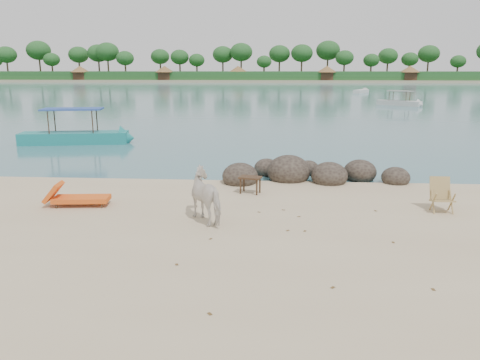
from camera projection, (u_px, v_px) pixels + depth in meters
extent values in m
plane|color=#36636C|center=(270.00, 88.00, 98.05)|extent=(400.00, 400.00, 0.00)
cube|color=tan|center=(271.00, 79.00, 175.68)|extent=(420.00, 90.00, 1.40)
cube|color=#1E4C1E|center=(271.00, 75.00, 141.28)|extent=(420.00, 18.00, 2.40)
ellipsoid|color=black|center=(240.00, 177.00, 16.22)|extent=(1.25, 1.37, 0.94)
ellipsoid|color=black|center=(289.00, 172.00, 16.77)|extent=(1.55, 1.71, 1.16)
ellipsoid|color=black|center=(329.00, 177.00, 16.30)|extent=(1.27, 1.40, 0.95)
ellipsoid|color=black|center=(360.00, 173.00, 17.00)|extent=(1.17, 1.29, 0.88)
ellipsoid|color=black|center=(396.00, 178.00, 16.25)|extent=(0.97, 1.07, 0.73)
ellipsoid|color=black|center=(267.00, 169.00, 17.82)|extent=(0.96, 1.05, 0.72)
ellipsoid|color=black|center=(308.00, 169.00, 17.91)|extent=(0.80, 0.88, 0.60)
imported|color=silver|center=(209.00, 197.00, 12.04)|extent=(1.55, 1.72, 1.35)
plane|color=brown|center=(288.00, 232.00, 11.42)|extent=(0.14, 0.14, 0.00)
plane|color=brown|center=(177.00, 266.00, 9.44)|extent=(0.13, 0.13, 0.00)
plane|color=brown|center=(211.00, 240.00, 10.86)|extent=(0.13, 0.13, 0.00)
plane|color=brown|center=(375.00, 212.00, 13.01)|extent=(0.14, 0.14, 0.00)
plane|color=brown|center=(305.00, 232.00, 11.39)|extent=(0.13, 0.13, 0.00)
plane|color=brown|center=(433.00, 291.00, 8.37)|extent=(0.11, 0.11, 0.00)
plane|color=brown|center=(299.00, 218.00, 12.50)|extent=(0.14, 0.14, 0.00)
plane|color=brown|center=(283.00, 211.00, 13.09)|extent=(0.12, 0.12, 0.00)
plane|color=brown|center=(393.00, 244.00, 10.65)|extent=(0.11, 0.11, 0.00)
plane|color=brown|center=(219.00, 201.00, 14.04)|extent=(0.11, 0.11, 0.00)
plane|color=brown|center=(210.00, 315.00, 7.54)|extent=(0.14, 0.14, 0.00)
plane|color=brown|center=(333.00, 289.00, 8.45)|extent=(0.14, 0.14, 0.00)
plane|color=brown|center=(259.00, 213.00, 12.89)|extent=(0.14, 0.14, 0.00)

